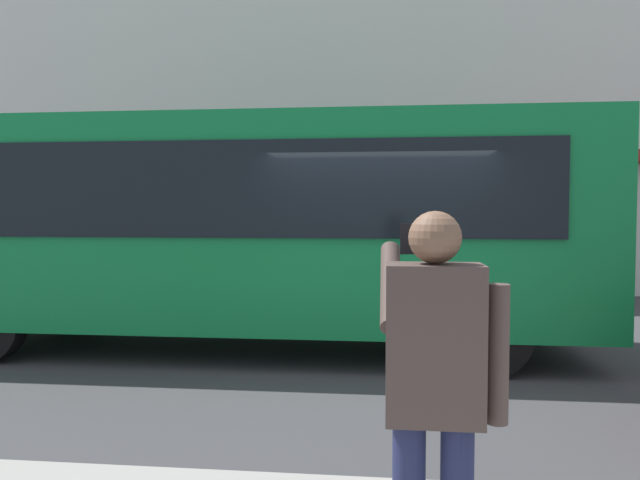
{
  "coord_description": "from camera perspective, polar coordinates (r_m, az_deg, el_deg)",
  "views": [
    {
      "loc": [
        -0.07,
        7.27,
        1.85
      ],
      "look_at": [
        0.78,
        -0.54,
        1.47
      ],
      "focal_mm": 33.69,
      "sensor_mm": 36.0,
      "label": 1
    }
  ],
  "objects": [
    {
      "name": "building_facade_far",
      "position": [
        14.66,
        6.1,
        19.11
      ],
      "size": [
        28.0,
        1.55,
        12.0
      ],
      "color": "beige",
      "rests_on": "ground_plane"
    },
    {
      "name": "ground_plane",
      "position": [
        7.5,
        5.63,
        -11.54
      ],
      "size": [
        60.0,
        60.0,
        0.0
      ],
      "primitive_type": "plane",
      "color": "#38383A"
    },
    {
      "name": "red_bus",
      "position": [
        8.1,
        -7.26,
        1.54
      ],
      "size": [
        9.05,
        2.54,
        3.08
      ],
      "color": "#0F7238",
      "rests_on": "ground_plane"
    },
    {
      "name": "pedestrian_photographer",
      "position": [
        2.62,
        10.83,
        -12.95
      ],
      "size": [
        0.53,
        0.52,
        1.7
      ],
      "color": "#1E2347",
      "rests_on": "sidewalk_curb"
    }
  ]
}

